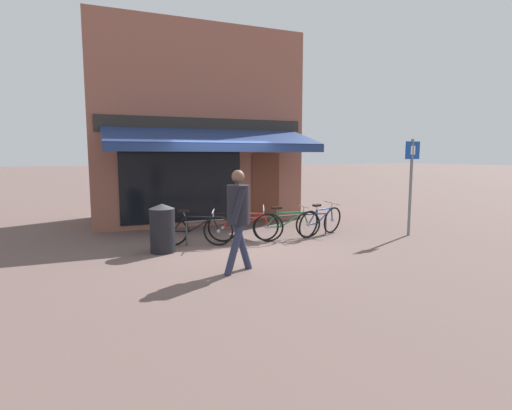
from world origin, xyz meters
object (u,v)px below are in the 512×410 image
at_px(bicycle_green, 287,224).
at_px(litter_bin, 162,228).
at_px(bicycle_black, 196,230).
at_px(bicycle_blue, 321,221).
at_px(parking_sign, 411,177).
at_px(bicycle_red, 245,226).
at_px(pedestrian_adult, 238,210).

relative_size(bicycle_green, litter_bin, 1.72).
distance_m(bicycle_black, bicycle_green, 2.26).
bearing_deg(bicycle_blue, parking_sign, -41.51).
bearing_deg(bicycle_red, pedestrian_adult, -91.97).
distance_m(pedestrian_adult, litter_bin, 2.28).
bearing_deg(pedestrian_adult, litter_bin, 113.82).
bearing_deg(bicycle_black, bicycle_red, 18.45).
height_order(bicycle_black, bicycle_red, bicycle_red).
distance_m(bicycle_black, bicycle_blue, 3.24).
height_order(bicycle_green, pedestrian_adult, pedestrian_adult).
distance_m(bicycle_red, parking_sign, 4.42).
bearing_deg(litter_bin, parking_sign, -5.02).
distance_m(bicycle_green, litter_bin, 3.06).
bearing_deg(bicycle_blue, bicycle_green, 161.60).
bearing_deg(bicycle_green, litter_bin, -171.93).
relative_size(bicycle_blue, litter_bin, 1.57).
bearing_deg(litter_bin, bicycle_red, 7.58).
bearing_deg(bicycle_green, pedestrian_adult, -129.12).
height_order(pedestrian_adult, litter_bin, pedestrian_adult).
bearing_deg(bicycle_green, parking_sign, -9.37).
bearing_deg(bicycle_green, bicycle_blue, 6.84).
relative_size(pedestrian_adult, parking_sign, 0.74).
xyz_separation_m(bicycle_black, bicycle_blue, (3.24, -0.08, 0.01)).
xyz_separation_m(bicycle_black, bicycle_green, (2.26, -0.12, -0.01)).
xyz_separation_m(bicycle_red, litter_bin, (-1.97, -0.26, 0.14)).
relative_size(pedestrian_adult, litter_bin, 1.74).
relative_size(bicycle_red, litter_bin, 1.66).
height_order(bicycle_red, parking_sign, parking_sign).
distance_m(bicycle_black, pedestrian_adult, 2.42).
height_order(litter_bin, parking_sign, parking_sign).
height_order(bicycle_green, litter_bin, litter_bin).
xyz_separation_m(bicycle_black, litter_bin, (-0.79, -0.33, 0.15)).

